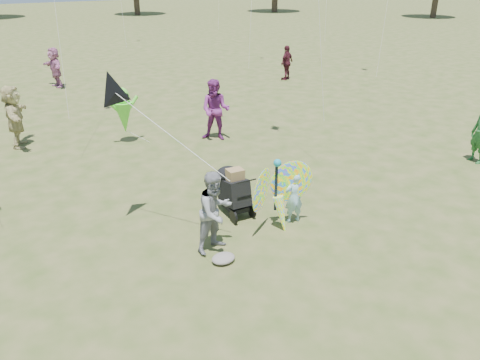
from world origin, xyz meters
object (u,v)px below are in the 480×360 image
Objects in this scene: adult_man at (215,212)px; alien_kite at (124,112)px; child_girl at (294,198)px; crowd_h at (287,63)px; crowd_e at (216,110)px; butterfly_kite at (278,195)px; jogging_stroller at (233,188)px; crowd_d at (15,116)px; crowd_j at (55,67)px.

alien_kite is at bearing 71.07° from adult_man.
child_girl is 14.26m from crowd_h.
child_girl is 0.60× the size of crowd_e.
child_girl is 1.95m from adult_man.
butterfly_kite is at bearing -85.08° from alien_kite.
crowd_d is at bearing 119.47° from jogging_stroller.
crowd_e is 5.03m from jogging_stroller.
crowd_h reaches higher than child_girl.
adult_man is 8.53m from crowd_d.
butterfly_kite is at bearing -5.29° from crowd_j.
crowd_e is at bearing 16.91° from crowd_h.
crowd_j is at bearing 148.17° from crowd_e.
alien_kite reaches higher than crowd_h.
crowd_j is 1.63× the size of jogging_stroller.
crowd_e is 1.08× the size of crowd_j.
alien_kite is at bearing -161.72° from crowd_e.
crowd_e reaches higher than crowd_d.
crowd_h reaches higher than jogging_stroller.
crowd_j reaches higher than child_girl.
crowd_e is 5.85m from butterfly_kite.
child_girl is at bearing -43.23° from jogging_stroller.
crowd_e reaches higher than adult_man.
crowd_d is 8.17m from crowd_j.
adult_man is 1.50m from jogging_stroller.
child_girl is 0.69× the size of crowd_h.
crowd_h is at bearing 82.95° from crowd_e.
jogging_stroller is at bearing 110.59° from butterfly_kite.
adult_man is 6.44m from crowd_e.
adult_man is at bearing 12.51° from child_girl.
crowd_e is 9.37m from crowd_h.
crowd_d reaches higher than crowd_j.
butterfly_kite is (0.40, -1.07, 0.16)m from jogging_stroller.
jogging_stroller is (3.02, -7.28, -0.33)m from crowd_d.
jogging_stroller is (-2.30, -4.46, -0.34)m from crowd_e.
jogging_stroller is 0.62× the size of butterfly_kite.
crowd_j reaches higher than jogging_stroller.
crowd_d is 9.03m from butterfly_kite.
jogging_stroller is 5.78m from alien_kite.
crowd_d is 0.99× the size of crowd_e.
butterfly_kite is at bearing -141.62° from crowd_d.
crowd_h is (7.50, 5.62, -0.14)m from crowd_e.
crowd_e is (1.44, 5.49, 0.39)m from child_girl.
crowd_e is 1.75× the size of jogging_stroller.
adult_man reaches higher than child_girl.
crowd_d reaches higher than butterfly_kite.
child_girl is at bearing 31.26° from crowd_h.
crowd_h is (8.93, 11.11, 0.25)m from child_girl.
adult_man is 0.84× the size of crowd_e.
child_girl is 0.51m from butterfly_kite.
adult_man is at bearing 178.24° from butterfly_kite.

